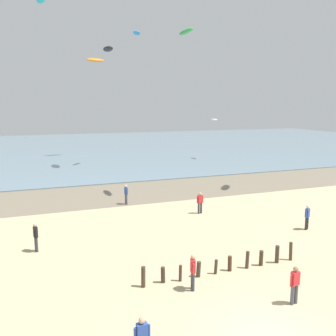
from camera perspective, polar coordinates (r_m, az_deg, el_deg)
wet_sand_strip at (r=35.17m, az=-6.94°, el=-3.99°), size 120.00×8.94×0.01m
sea at (r=73.62m, az=-14.01°, el=3.14°), size 160.00×70.00×0.10m
groyne_near at (r=19.20m, az=9.12°, el=-14.82°), size 8.68×0.34×1.03m
person_nearest_camera at (r=17.18m, az=3.97°, el=-16.05°), size 0.32×0.54×1.71m
person_mid_beach at (r=22.57m, az=-20.31°, el=-10.16°), size 0.28×0.56×1.71m
person_by_waterline at (r=16.96m, az=19.54°, el=-17.00°), size 0.56×0.27×1.71m
person_left_flank at (r=26.53m, az=21.28°, el=-7.22°), size 0.51×0.37×1.71m
person_right_flank at (r=31.09m, az=-6.68°, el=-4.11°), size 0.24×0.57×1.71m
person_trailing_behind at (r=28.42m, az=5.12°, el=-5.43°), size 0.57×0.23×1.71m
kite_aloft_0 at (r=40.96m, az=-19.61°, el=23.88°), size 1.04×2.32×0.45m
kite_aloft_1 at (r=56.44m, az=7.34°, el=7.63°), size 0.72×1.98×0.36m
kite_aloft_2 at (r=60.78m, az=-11.49°, el=16.51°), size 3.12×1.58×0.82m
kite_aloft_4 at (r=49.34m, az=-9.54°, el=18.19°), size 1.31×3.26×0.72m
kite_aloft_6 at (r=51.05m, az=-5.01°, el=20.64°), size 1.86×2.28×0.57m
kite_aloft_7 at (r=33.99m, az=2.90°, el=20.90°), size 0.95×2.54×0.70m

